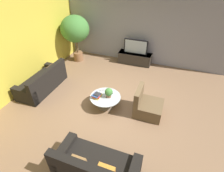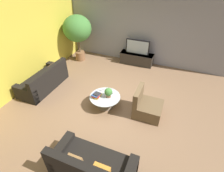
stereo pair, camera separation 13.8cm
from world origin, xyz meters
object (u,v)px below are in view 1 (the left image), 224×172
(potted_palm_tall, at_px, (75,30))
(potted_plant_tabletop, at_px, (109,92))
(television, at_px, (136,47))
(couch_near_entry, at_px, (96,168))
(coffee_table, at_px, (105,99))
(media_console, at_px, (135,58))
(armchair_wicker, at_px, (147,106))
(couch_by_wall, at_px, (43,82))

(potted_palm_tall, relative_size, potted_plant_tabletop, 6.49)
(television, distance_m, couch_near_entry, 5.28)
(television, relative_size, potted_palm_tall, 0.50)
(television, bearing_deg, coffee_table, -92.79)
(media_console, height_order, coffee_table, media_console)
(media_console, height_order, television, television)
(coffee_table, distance_m, potted_palm_tall, 3.62)
(armchair_wicker, bearing_deg, coffee_table, 96.38)
(media_console, distance_m, coffee_table, 3.10)
(media_console, distance_m, armchair_wicker, 3.16)
(media_console, xyz_separation_m, couch_near_entry, (0.51, -5.23, 0.03))
(couch_by_wall, bearing_deg, potted_palm_tall, 178.49)
(couch_by_wall, xyz_separation_m, couch_near_entry, (3.09, -2.22, -0.00))
(couch_by_wall, bearing_deg, media_console, 139.43)
(media_console, xyz_separation_m, potted_plant_tabletop, (-0.05, -3.07, 0.30))
(television, relative_size, potted_plant_tabletop, 3.25)
(couch_near_entry, bearing_deg, armchair_wicker, -105.32)
(television, xyz_separation_m, couch_near_entry, (0.51, -5.23, -0.51))
(potted_plant_tabletop, bearing_deg, media_console, 89.13)
(media_console, height_order, couch_near_entry, couch_near_entry)
(coffee_table, bearing_deg, media_console, 87.21)
(armchair_wicker, distance_m, potted_plant_tabletop, 1.21)
(television, bearing_deg, potted_plant_tabletop, -90.87)
(potted_palm_tall, bearing_deg, couch_by_wall, -91.51)
(coffee_table, xyz_separation_m, couch_near_entry, (0.66, -2.13, 0.01))
(television, bearing_deg, couch_by_wall, -130.59)
(media_console, xyz_separation_m, television, (-0.00, -0.00, 0.54))
(media_console, bearing_deg, armchair_wicker, -69.09)
(media_console, bearing_deg, potted_palm_tall, -166.44)
(media_console, xyz_separation_m, potted_palm_tall, (-2.52, -0.61, 1.15))
(potted_palm_tall, xyz_separation_m, potted_plant_tabletop, (2.47, -2.46, -0.85))
(potted_plant_tabletop, bearing_deg, television, 89.13)
(potted_plant_tabletop, bearing_deg, armchair_wicker, 5.46)
(television, distance_m, potted_plant_tabletop, 3.08)
(media_console, height_order, armchair_wicker, armchair_wicker)
(media_console, height_order, couch_by_wall, couch_by_wall)
(media_console, xyz_separation_m, couch_by_wall, (-2.58, -3.01, 0.03))
(couch_near_entry, distance_m, potted_palm_tall, 5.64)
(coffee_table, relative_size, potted_palm_tall, 0.47)
(coffee_table, height_order, potted_palm_tall, potted_palm_tall)
(potted_palm_tall, distance_m, potted_plant_tabletop, 3.59)
(media_console, height_order, potted_plant_tabletop, potted_plant_tabletop)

